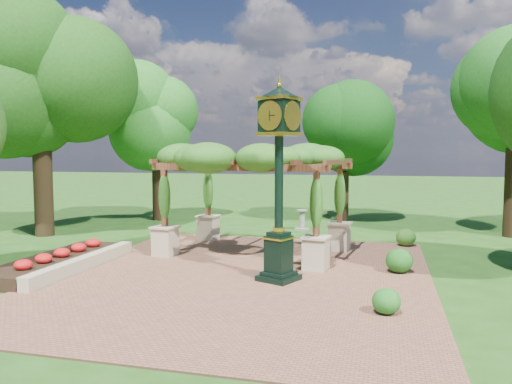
# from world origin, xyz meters

# --- Properties ---
(ground) EXTENTS (120.00, 120.00, 0.00)m
(ground) POSITION_xyz_m (0.00, 0.00, 0.00)
(ground) COLOR #1E4714
(ground) RESTS_ON ground
(brick_plaza) EXTENTS (10.00, 12.00, 0.04)m
(brick_plaza) POSITION_xyz_m (0.00, 1.00, 0.02)
(brick_plaza) COLOR brown
(brick_plaza) RESTS_ON ground
(border_wall) EXTENTS (0.35, 5.00, 0.40)m
(border_wall) POSITION_xyz_m (-4.60, 0.50, 0.20)
(border_wall) COLOR #C6B793
(border_wall) RESTS_ON ground
(flower_bed) EXTENTS (1.50, 5.00, 0.36)m
(flower_bed) POSITION_xyz_m (-5.50, 0.50, 0.18)
(flower_bed) COLOR red
(flower_bed) RESTS_ON ground
(pedestal_clock) EXTENTS (1.33, 1.33, 5.13)m
(pedestal_clock) POSITION_xyz_m (1.07, 0.70, 3.06)
(pedestal_clock) COLOR black
(pedestal_clock) RESTS_ON brick_plaza
(pergola) EXTENTS (6.27, 4.40, 3.67)m
(pergola) POSITION_xyz_m (-0.44, 3.99, 3.02)
(pergola) COLOR #C6B393
(pergola) RESTS_ON brick_plaza
(sundial) EXTENTS (0.63, 0.63, 0.88)m
(sundial) POSITION_xyz_m (0.29, 9.39, 0.39)
(sundial) COLOR gray
(sundial) RESTS_ON ground
(shrub_front) EXTENTS (0.73, 0.73, 0.54)m
(shrub_front) POSITION_xyz_m (3.81, -1.40, 0.31)
(shrub_front) COLOR #1E5F1B
(shrub_front) RESTS_ON brick_plaza
(shrub_mid) EXTENTS (0.75, 0.75, 0.68)m
(shrub_mid) POSITION_xyz_m (4.16, 2.35, 0.38)
(shrub_mid) COLOR #1A5618
(shrub_mid) RESTS_ON brick_plaza
(shrub_back) EXTENTS (0.79, 0.79, 0.63)m
(shrub_back) POSITION_xyz_m (4.50, 6.49, 0.35)
(shrub_back) COLOR #2E631C
(shrub_back) RESTS_ON brick_plaza
(tree_west_near) EXTENTS (4.75, 4.75, 9.39)m
(tree_west_near) POSITION_xyz_m (-9.61, 5.38, 6.45)
(tree_west_near) COLOR #2F2012
(tree_west_near) RESTS_ON ground
(tree_west_far) EXTENTS (4.04, 4.04, 7.13)m
(tree_west_far) POSITION_xyz_m (-7.15, 10.83, 4.89)
(tree_west_far) COLOR #311E13
(tree_west_far) RESTS_ON ground
(tree_north) EXTENTS (3.86, 3.86, 6.23)m
(tree_north) POSITION_xyz_m (1.76, 12.68, 4.28)
(tree_north) COLOR black
(tree_north) RESTS_ON ground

